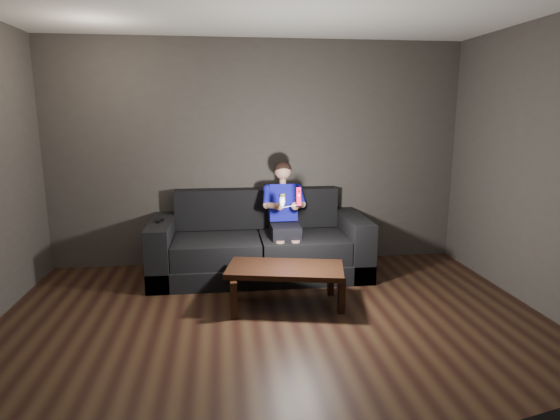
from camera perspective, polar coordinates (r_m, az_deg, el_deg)
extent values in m
plane|color=black|center=(3.70, 0.69, -18.07)|extent=(5.00, 5.00, 0.00)
cube|color=#3F3936|center=(5.72, -2.68, 6.80)|extent=(5.00, 0.04, 2.70)
cube|color=#3F3936|center=(0.95, 23.19, -20.48)|extent=(5.00, 0.04, 2.70)
cube|color=black|center=(5.48, -2.46, -6.74)|extent=(2.45, 1.06, 0.21)
cube|color=black|center=(5.29, -7.70, -4.88)|extent=(0.96, 0.75, 0.26)
cube|color=black|center=(5.36, 2.85, -4.54)|extent=(0.96, 0.75, 0.26)
cube|color=black|center=(5.71, -2.85, 0.27)|extent=(1.96, 0.24, 0.48)
cube|color=black|center=(5.44, -14.17, -4.72)|extent=(0.24, 1.06, 0.67)
cube|color=black|center=(5.60, 8.84, -4.02)|extent=(0.24, 1.06, 0.67)
cube|color=black|center=(5.26, 0.64, -2.58)|extent=(0.32, 0.40, 0.15)
cube|color=#201E9C|center=(5.40, 0.34, 0.93)|extent=(0.32, 0.23, 0.44)
cube|color=#FFD404|center=(5.30, 0.47, 1.43)|extent=(0.10, 0.10, 0.11)
cube|color=#CB441A|center=(5.30, 0.48, 1.42)|extent=(0.06, 0.06, 0.07)
cylinder|color=tan|center=(5.36, 0.35, 3.50)|extent=(0.07, 0.07, 0.06)
sphere|color=tan|center=(5.34, 0.35, 4.80)|extent=(0.19, 0.19, 0.19)
ellipsoid|color=black|center=(5.35, 0.33, 5.04)|extent=(0.20, 0.20, 0.17)
cylinder|color=#201E9C|center=(5.30, -1.67, 1.59)|extent=(0.09, 0.24, 0.20)
cylinder|color=#201E9C|center=(5.35, 2.53, 1.68)|extent=(0.09, 0.24, 0.20)
cylinder|color=tan|center=(5.14, -0.84, 0.75)|extent=(0.15, 0.25, 0.11)
cylinder|color=tan|center=(5.18, 2.32, 0.82)|extent=(0.15, 0.25, 0.11)
sphere|color=tan|center=(5.05, -0.06, 0.43)|extent=(0.09, 0.09, 0.09)
sphere|color=tan|center=(5.08, 1.85, 0.48)|extent=(0.09, 0.09, 0.09)
cylinder|color=tan|center=(5.11, 0.00, -5.74)|extent=(0.10, 0.10, 0.36)
cylinder|color=tan|center=(5.13, 1.90, -5.66)|extent=(0.10, 0.10, 0.36)
cube|color=red|center=(4.83, 2.28, 1.66)|extent=(0.05, 0.07, 0.19)
cube|color=#660500|center=(4.80, 2.33, 2.25)|extent=(0.03, 0.01, 0.03)
cylinder|color=white|center=(4.81, 2.32, 1.47)|extent=(0.02, 0.01, 0.02)
ellipsoid|color=white|center=(4.82, 0.27, 1.15)|extent=(0.07, 0.09, 0.14)
cylinder|color=black|center=(4.78, 0.32, 1.70)|extent=(0.03, 0.01, 0.03)
cube|color=black|center=(5.30, -14.43, -1.29)|extent=(0.07, 0.14, 0.03)
cube|color=black|center=(5.34, -14.38, -1.03)|extent=(0.02, 0.02, 0.00)
cube|color=black|center=(4.51, 0.64, -7.23)|extent=(1.19, 0.77, 0.05)
cube|color=black|center=(4.33, -5.65, -10.93)|extent=(0.06, 0.06, 0.35)
cube|color=black|center=(4.46, 7.52, -10.28)|extent=(0.06, 0.06, 0.35)
cube|color=black|center=(4.75, -5.80, -8.85)|extent=(0.06, 0.06, 0.35)
cube|color=black|center=(4.87, 6.18, -8.33)|extent=(0.06, 0.06, 0.35)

